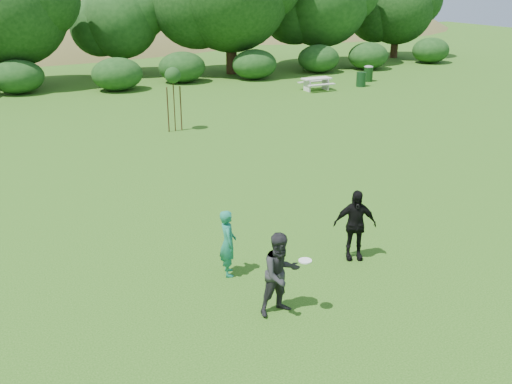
% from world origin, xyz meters
% --- Properties ---
extents(ground, '(120.00, 120.00, 0.00)m').
position_xyz_m(ground, '(0.00, 0.00, 0.00)').
color(ground, '#19470C').
rests_on(ground, ground).
extents(player_teal, '(0.51, 0.66, 1.60)m').
position_xyz_m(player_teal, '(-1.67, 1.01, 0.80)').
color(player_teal, '#19745A').
rests_on(player_teal, ground).
extents(player_grey, '(0.91, 0.73, 1.79)m').
position_xyz_m(player_grey, '(-1.34, -0.96, 0.90)').
color(player_grey, '#27272A').
rests_on(player_grey, ground).
extents(player_black, '(1.13, 0.82, 1.78)m').
position_xyz_m(player_black, '(1.43, 0.43, 0.89)').
color(player_black, black).
rests_on(player_black, ground).
extents(trash_can_near, '(0.60, 0.60, 0.90)m').
position_xyz_m(trash_can_near, '(15.38, 19.81, 0.45)').
color(trash_can_near, '#14371A').
rests_on(trash_can_near, ground).
extents(frisbee, '(0.27, 0.27, 0.03)m').
position_xyz_m(frisbee, '(-0.93, -1.23, 1.23)').
color(frisbee, white).
rests_on(frisbee, ground).
extents(sapling, '(0.70, 0.70, 2.85)m').
position_xyz_m(sapling, '(1.32, 14.20, 2.42)').
color(sapling, '#392516').
rests_on(sapling, ground).
extents(picnic_table, '(1.80, 1.48, 0.76)m').
position_xyz_m(picnic_table, '(12.13, 19.87, 0.52)').
color(picnic_table, beige).
rests_on(picnic_table, ground).
extents(trash_can_lidded, '(0.60, 0.60, 1.05)m').
position_xyz_m(trash_can_lidded, '(16.91, 21.16, 0.54)').
color(trash_can_lidded, '#133514').
rests_on(trash_can_lidded, ground).
extents(hillside, '(150.00, 72.00, 52.00)m').
position_xyz_m(hillside, '(-0.56, 68.45, -11.97)').
color(hillside, olive).
rests_on(hillside, ground).
extents(tree_row, '(53.92, 10.38, 9.62)m').
position_xyz_m(tree_row, '(3.23, 28.68, 4.87)').
color(tree_row, '#3A2616').
rests_on(tree_row, ground).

